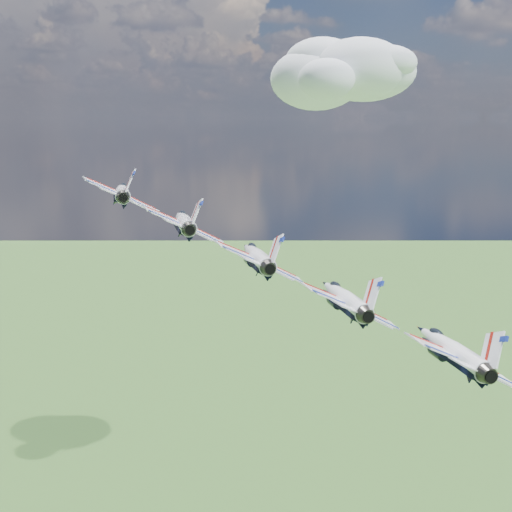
{
  "coord_description": "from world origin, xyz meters",
  "views": [
    {
      "loc": [
        3.86,
        -86.88,
        169.27
      ],
      "look_at": [
        5.85,
        -10.63,
        154.47
      ],
      "focal_mm": 50.0,
      "sensor_mm": 36.0,
      "label": 1
    }
  ],
  "objects_px": {
    "jet_4": "(450,349)",
    "jet_0": "(122,192)",
    "jet_2": "(256,256)",
    "jet_3": "(343,298)",
    "jet_1": "(183,221)"
  },
  "relations": [
    {
      "from": "jet_0",
      "to": "jet_4",
      "type": "xyz_separation_m",
      "value": [
        33.8,
        -32.07,
        -10.86
      ]
    },
    {
      "from": "jet_2",
      "to": "jet_4",
      "type": "relative_size",
      "value": 1.0
    },
    {
      "from": "jet_4",
      "to": "jet_1",
      "type": "bearing_deg",
      "value": 126.55
    },
    {
      "from": "jet_0",
      "to": "jet_4",
      "type": "relative_size",
      "value": 1.0
    },
    {
      "from": "jet_1",
      "to": "jet_3",
      "type": "height_order",
      "value": "jet_1"
    },
    {
      "from": "jet_3",
      "to": "jet_1",
      "type": "bearing_deg",
      "value": 126.55
    },
    {
      "from": "jet_2",
      "to": "jet_3",
      "type": "distance_m",
      "value": 11.96
    },
    {
      "from": "jet_1",
      "to": "jet_2",
      "type": "distance_m",
      "value": 11.96
    },
    {
      "from": "jet_4",
      "to": "jet_0",
      "type": "bearing_deg",
      "value": 126.55
    },
    {
      "from": "jet_0",
      "to": "jet_1",
      "type": "xyz_separation_m",
      "value": [
        8.45,
        -8.02,
        -2.71
      ]
    },
    {
      "from": "jet_3",
      "to": "jet_4",
      "type": "distance_m",
      "value": 11.96
    },
    {
      "from": "jet_2",
      "to": "jet_1",
      "type": "bearing_deg",
      "value": 126.55
    },
    {
      "from": "jet_2",
      "to": "jet_4",
      "type": "bearing_deg",
      "value": -53.45
    },
    {
      "from": "jet_0",
      "to": "jet_1",
      "type": "bearing_deg",
      "value": -53.45
    },
    {
      "from": "jet_1",
      "to": "jet_4",
      "type": "bearing_deg",
      "value": -53.45
    }
  ]
}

